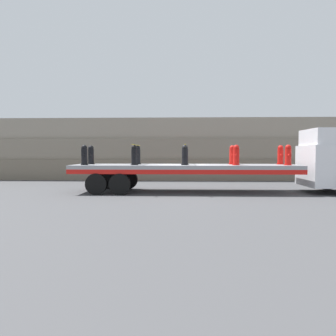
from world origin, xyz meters
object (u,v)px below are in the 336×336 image
object	(u,v)px
flatbed_trailer	(172,169)
fire_hydrant_black_far_2	(185,155)
fire_hydrant_black_near_1	(134,155)
fire_hydrant_red_near_3	(236,155)
fire_hydrant_black_near_0	(84,155)
fire_hydrant_black_far_1	(138,155)
truck_cab	(331,161)
fire_hydrant_red_near_4	(288,155)
fire_hydrant_black_far_0	(91,155)
fire_hydrant_red_far_3	(232,155)
fire_hydrant_red_far_4	(280,155)
fire_hydrant_black_near_2	(185,155)

from	to	relation	value
flatbed_trailer	fire_hydrant_black_far_2	bearing A→B (deg)	42.52
fire_hydrant_black_near_1	fire_hydrant_red_near_3	xyz separation A→B (m)	(4.59, 0.00, 0.00)
fire_hydrant_black_near_0	fire_hydrant_black_far_1	world-z (taller)	same
truck_cab	fire_hydrant_red_near_4	xyz separation A→B (m)	(-2.13, -0.55, 0.25)
fire_hydrant_black_far_0	fire_hydrant_black_far_2	size ratio (longest dim) A/B	1.00
fire_hydrant_red_near_4	fire_hydrant_red_near_3	bearing A→B (deg)	180.00
fire_hydrant_red_far_3	fire_hydrant_red_far_4	bearing A→B (deg)	0.00
fire_hydrant_black_near_1	fire_hydrant_red_far_4	world-z (taller)	same
fire_hydrant_black_near_1	fire_hydrant_black_far_2	xyz separation A→B (m)	(2.30, 1.11, 0.00)
fire_hydrant_black_near_0	fire_hydrant_red_far_3	size ratio (longest dim) A/B	1.00
fire_hydrant_black_near_0	fire_hydrant_red_far_3	bearing A→B (deg)	9.12
fire_hydrant_black_near_0	fire_hydrant_black_far_0	xyz separation A→B (m)	(0.00, 1.11, 0.00)
fire_hydrant_black_far_2	fire_hydrant_red_near_4	distance (m)	4.72
flatbed_trailer	fire_hydrant_black_far_2	world-z (taller)	fire_hydrant_black_far_2
fire_hydrant_black_far_2	fire_hydrant_black_near_2	bearing A→B (deg)	-90.00
fire_hydrant_black_near_1	fire_hydrant_red_near_4	bearing A→B (deg)	0.00
fire_hydrant_red_near_4	fire_hydrant_black_near_2	bearing A→B (deg)	180.00
fire_hydrant_black_near_0	fire_hydrant_black_far_2	bearing A→B (deg)	13.54
fire_hydrant_red_near_4	fire_hydrant_red_far_4	distance (m)	1.11
fire_hydrant_red_far_4	fire_hydrant_black_far_1	bearing A→B (deg)	180.00
fire_hydrant_black_far_2	fire_hydrant_red_near_3	world-z (taller)	same
fire_hydrant_black_far_0	fire_hydrant_black_near_1	bearing A→B (deg)	-25.72
fire_hydrant_red_far_3	fire_hydrant_red_far_4	world-z (taller)	same
flatbed_trailer	fire_hydrant_black_far_2	distance (m)	1.06
truck_cab	fire_hydrant_black_near_1	world-z (taller)	truck_cab
truck_cab	fire_hydrant_black_near_1	xyz separation A→B (m)	(-9.02, -0.55, 0.25)
fire_hydrant_black_far_0	fire_hydrant_black_far_2	bearing A→B (deg)	0.00
truck_cab	fire_hydrant_red_near_3	distance (m)	4.47
fire_hydrant_black_far_0	fire_hydrant_red_near_3	bearing A→B (deg)	-9.12
fire_hydrant_black_far_0	fire_hydrant_red_near_3	xyz separation A→B (m)	(6.89, -1.11, 0.00)
truck_cab	fire_hydrant_red_far_3	xyz separation A→B (m)	(-4.42, 0.55, 0.25)
fire_hydrant_black_near_0	fire_hydrant_black_far_1	xyz separation A→B (m)	(2.30, 1.11, 0.00)
fire_hydrant_red_near_3	flatbed_trailer	bearing A→B (deg)	169.20
fire_hydrant_black_far_0	flatbed_trailer	bearing A→B (deg)	-7.89
flatbed_trailer	fire_hydrant_black_far_0	world-z (taller)	fire_hydrant_black_far_0
fire_hydrant_black_far_2	fire_hydrant_red_far_4	world-z (taller)	same
fire_hydrant_black_near_0	fire_hydrant_red_far_4	distance (m)	9.25
fire_hydrant_black_far_0	fire_hydrant_black_near_2	distance (m)	4.72
fire_hydrant_black_near_2	fire_hydrant_red_near_4	bearing A→B (deg)	0.00
fire_hydrant_black_far_1	flatbed_trailer	bearing A→B (deg)	-18.09
fire_hydrant_black_near_1	fire_hydrant_red_near_4	xyz separation A→B (m)	(6.89, 0.00, 0.00)
truck_cab	fire_hydrant_black_near_1	distance (m)	9.04
flatbed_trailer	fire_hydrant_black_far_1	distance (m)	1.90
fire_hydrant_red_near_3	fire_hydrant_red_far_3	bearing A→B (deg)	90.00
truck_cab	fire_hydrant_black_far_0	distance (m)	11.33
flatbed_trailer	fire_hydrant_red_near_4	size ratio (longest dim) A/B	11.32
fire_hydrant_black_far_2	fire_hydrant_red_far_3	world-z (taller)	same
fire_hydrant_black_far_2	fire_hydrant_red_near_3	bearing A→B (deg)	-25.72
fire_hydrant_red_near_3	fire_hydrant_red_near_4	size ratio (longest dim) A/B	1.00
fire_hydrant_black_far_2	fire_hydrant_red_far_4	bearing A→B (deg)	0.00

